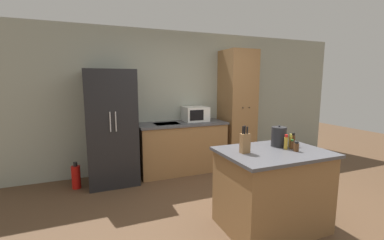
{
  "coord_description": "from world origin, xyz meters",
  "views": [
    {
      "loc": [
        -1.75,
        -2.38,
        1.67
      ],
      "look_at": [
        -0.21,
        1.4,
        1.05
      ],
      "focal_mm": 24.0,
      "sensor_mm": 36.0,
      "label": 1
    }
  ],
  "objects_px": {
    "pantry_cabinet": "(237,108)",
    "spice_bottle_pale_salt": "(290,141)",
    "knife_block": "(245,142)",
    "spice_bottle_short_red": "(296,147)",
    "fire_extinguisher": "(76,177)",
    "microwave": "(195,114)",
    "spice_bottle_amber_oil": "(292,145)",
    "spice_bottle_green_herb": "(293,140)",
    "kettle": "(279,137)",
    "refrigerator": "(111,127)",
    "spice_bottle_tall_dark": "(286,142)"
  },
  "relations": [
    {
      "from": "refrigerator",
      "to": "microwave",
      "type": "relative_size",
      "value": 4.15
    },
    {
      "from": "spice_bottle_amber_oil",
      "to": "kettle",
      "type": "bearing_deg",
      "value": 108.23
    },
    {
      "from": "refrigerator",
      "to": "fire_extinguisher",
      "type": "relative_size",
      "value": 4.4
    },
    {
      "from": "spice_bottle_short_red",
      "to": "kettle",
      "type": "distance_m",
      "value": 0.26
    },
    {
      "from": "knife_block",
      "to": "spice_bottle_short_red",
      "type": "bearing_deg",
      "value": -16.02
    },
    {
      "from": "refrigerator",
      "to": "spice_bottle_short_red",
      "type": "relative_size",
      "value": 17.01
    },
    {
      "from": "pantry_cabinet",
      "to": "kettle",
      "type": "bearing_deg",
      "value": -108.66
    },
    {
      "from": "refrigerator",
      "to": "spice_bottle_amber_oil",
      "type": "distance_m",
      "value": 2.77
    },
    {
      "from": "refrigerator",
      "to": "pantry_cabinet",
      "type": "xyz_separation_m",
      "value": [
        2.42,
        0.06,
        0.21
      ]
    },
    {
      "from": "spice_bottle_amber_oil",
      "to": "refrigerator",
      "type": "bearing_deg",
      "value": 130.24
    },
    {
      "from": "spice_bottle_short_red",
      "to": "spice_bottle_amber_oil",
      "type": "xyz_separation_m",
      "value": [
        0.02,
        0.09,
        0.0
      ]
    },
    {
      "from": "refrigerator",
      "to": "pantry_cabinet",
      "type": "relative_size",
      "value": 0.82
    },
    {
      "from": "spice_bottle_green_herb",
      "to": "knife_block",
      "type": "bearing_deg",
      "value": -177.84
    },
    {
      "from": "spice_bottle_green_herb",
      "to": "spice_bottle_pale_salt",
      "type": "distance_m",
      "value": 0.06
    },
    {
      "from": "kettle",
      "to": "spice_bottle_short_red",
      "type": "bearing_deg",
      "value": -83.74
    },
    {
      "from": "spice_bottle_amber_oil",
      "to": "spice_bottle_pale_salt",
      "type": "height_order",
      "value": "spice_bottle_pale_salt"
    },
    {
      "from": "microwave",
      "to": "refrigerator",
      "type": "bearing_deg",
      "value": -174.47
    },
    {
      "from": "spice_bottle_pale_salt",
      "to": "fire_extinguisher",
      "type": "relative_size",
      "value": 0.37
    },
    {
      "from": "pantry_cabinet",
      "to": "spice_bottle_tall_dark",
      "type": "xyz_separation_m",
      "value": [
        -0.7,
        -2.16,
        -0.15
      ]
    },
    {
      "from": "spice_bottle_pale_salt",
      "to": "spice_bottle_green_herb",
      "type": "bearing_deg",
      "value": 18.21
    },
    {
      "from": "knife_block",
      "to": "spice_bottle_amber_oil",
      "type": "relative_size",
      "value": 2.65
    },
    {
      "from": "pantry_cabinet",
      "to": "spice_bottle_short_red",
      "type": "xyz_separation_m",
      "value": [
        -0.65,
        -2.27,
        -0.18
      ]
    },
    {
      "from": "refrigerator",
      "to": "microwave",
      "type": "distance_m",
      "value": 1.56
    },
    {
      "from": "spice_bottle_tall_dark",
      "to": "spice_bottle_short_red",
      "type": "bearing_deg",
      "value": -70.41
    },
    {
      "from": "refrigerator",
      "to": "spice_bottle_short_red",
      "type": "distance_m",
      "value": 2.83
    },
    {
      "from": "spice_bottle_amber_oil",
      "to": "spice_bottle_tall_dark",
      "type": "bearing_deg",
      "value": 161.43
    },
    {
      "from": "refrigerator",
      "to": "spice_bottle_pale_salt",
      "type": "xyz_separation_m",
      "value": [
        1.83,
        -2.04,
        0.05
      ]
    },
    {
      "from": "refrigerator",
      "to": "spice_bottle_amber_oil",
      "type": "xyz_separation_m",
      "value": [
        1.79,
        -2.11,
        0.03
      ]
    },
    {
      "from": "pantry_cabinet",
      "to": "microwave",
      "type": "distance_m",
      "value": 0.87
    },
    {
      "from": "knife_block",
      "to": "spice_bottle_tall_dark",
      "type": "height_order",
      "value": "knife_block"
    },
    {
      "from": "microwave",
      "to": "knife_block",
      "type": "bearing_deg",
      "value": -98.95
    },
    {
      "from": "spice_bottle_green_herb",
      "to": "spice_bottle_pale_salt",
      "type": "xyz_separation_m",
      "value": [
        -0.06,
        -0.02,
        -0.0
      ]
    },
    {
      "from": "knife_block",
      "to": "spice_bottle_tall_dark",
      "type": "distance_m",
      "value": 0.52
    },
    {
      "from": "pantry_cabinet",
      "to": "spice_bottle_pale_salt",
      "type": "xyz_separation_m",
      "value": [
        -0.59,
        -2.1,
        -0.15
      ]
    },
    {
      "from": "pantry_cabinet",
      "to": "spice_bottle_green_herb",
      "type": "relative_size",
      "value": 13.96
    },
    {
      "from": "spice_bottle_pale_salt",
      "to": "refrigerator",
      "type": "bearing_deg",
      "value": 131.92
    },
    {
      "from": "spice_bottle_tall_dark",
      "to": "fire_extinguisher",
      "type": "relative_size",
      "value": 0.4
    },
    {
      "from": "spice_bottle_amber_oil",
      "to": "spice_bottle_green_herb",
      "type": "distance_m",
      "value": 0.14
    },
    {
      "from": "spice_bottle_green_herb",
      "to": "kettle",
      "type": "relative_size",
      "value": 0.63
    },
    {
      "from": "spice_bottle_pale_salt",
      "to": "fire_extinguisher",
      "type": "xyz_separation_m",
      "value": [
        -2.4,
        1.97,
        -0.79
      ]
    },
    {
      "from": "pantry_cabinet",
      "to": "spice_bottle_tall_dark",
      "type": "bearing_deg",
      "value": -107.87
    },
    {
      "from": "pantry_cabinet",
      "to": "spice_bottle_pale_salt",
      "type": "height_order",
      "value": "pantry_cabinet"
    },
    {
      "from": "microwave",
      "to": "spice_bottle_tall_dark",
      "type": "relative_size",
      "value": 2.63
    },
    {
      "from": "microwave",
      "to": "knife_block",
      "type": "xyz_separation_m",
      "value": [
        -0.35,
        -2.2,
        -0.04
      ]
    },
    {
      "from": "kettle",
      "to": "spice_bottle_pale_salt",
      "type": "bearing_deg",
      "value": -41.89
    },
    {
      "from": "microwave",
      "to": "spice_bottle_amber_oil",
      "type": "xyz_separation_m",
      "value": [
        0.24,
        -2.26,
        -0.1
      ]
    },
    {
      "from": "refrigerator",
      "to": "spice_bottle_tall_dark",
      "type": "height_order",
      "value": "refrigerator"
    },
    {
      "from": "microwave",
      "to": "spice_bottle_amber_oil",
      "type": "relative_size",
      "value": 3.99
    },
    {
      "from": "knife_block",
      "to": "spice_bottle_tall_dark",
      "type": "xyz_separation_m",
      "value": [
        0.52,
        -0.04,
        -0.04
      ]
    },
    {
      "from": "spice_bottle_tall_dark",
      "to": "spice_bottle_amber_oil",
      "type": "relative_size",
      "value": 1.51
    }
  ]
}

